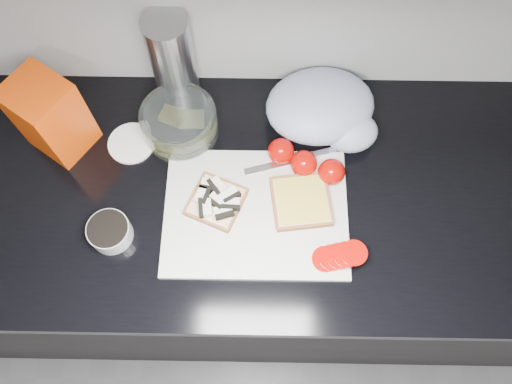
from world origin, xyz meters
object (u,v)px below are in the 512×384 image
(cutting_board, at_px, (256,213))
(bread_bag, at_px, (51,116))
(glass_bowl, at_px, (180,123))
(steel_canister, at_px, (173,60))

(cutting_board, height_order, bread_bag, bread_bag)
(glass_bowl, distance_m, steel_canister, 0.14)
(cutting_board, bearing_deg, glass_bowl, 130.73)
(bread_bag, xyz_separation_m, steel_canister, (0.26, 0.14, 0.02))
(glass_bowl, height_order, bread_bag, bread_bag)
(glass_bowl, relative_size, bread_bag, 0.89)
(glass_bowl, xyz_separation_m, steel_canister, (-0.01, 0.11, 0.08))
(steel_canister, bearing_deg, bread_bag, -151.66)
(bread_bag, bearing_deg, steel_canister, 62.71)
(cutting_board, relative_size, steel_canister, 1.67)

